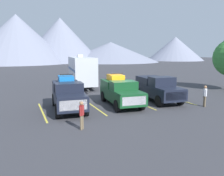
% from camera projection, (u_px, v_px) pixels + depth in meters
% --- Properties ---
extents(ground_plane, '(240.00, 240.00, 0.00)m').
position_uv_depth(ground_plane, '(117.00, 105.00, 18.10)').
color(ground_plane, '#38383D').
extents(pickup_truck_a, '(2.54, 5.41, 2.56)m').
position_uv_depth(pickup_truck_a, '(68.00, 94.00, 16.38)').
color(pickup_truck_a, black).
rests_on(pickup_truck_a, ground).
extents(pickup_truck_b, '(2.59, 5.49, 2.49)m').
position_uv_depth(pickup_truck_b, '(120.00, 91.00, 17.95)').
color(pickup_truck_b, '#144723').
rests_on(pickup_truck_b, ground).
extents(pickup_truck_c, '(2.59, 5.49, 2.16)m').
position_uv_depth(pickup_truck_c, '(158.00, 88.00, 19.38)').
color(pickup_truck_c, black).
rests_on(pickup_truck_c, ground).
extents(lot_stripe_a, '(0.12, 5.50, 0.01)m').
position_uv_depth(lot_stripe_a, '(42.00, 112.00, 15.94)').
color(lot_stripe_a, gold).
rests_on(lot_stripe_a, ground).
extents(lot_stripe_b, '(0.12, 5.50, 0.01)m').
position_uv_depth(lot_stripe_b, '(94.00, 107.00, 17.42)').
color(lot_stripe_b, gold).
rests_on(lot_stripe_b, ground).
extents(lot_stripe_c, '(0.12, 5.50, 0.01)m').
position_uv_depth(lot_stripe_c, '(138.00, 102.00, 18.90)').
color(lot_stripe_c, gold).
rests_on(lot_stripe_c, ground).
extents(lot_stripe_d, '(0.12, 5.50, 0.01)m').
position_uv_depth(lot_stripe_d, '(175.00, 99.00, 20.38)').
color(lot_stripe_d, gold).
rests_on(lot_stripe_d, ground).
extents(camper_trailer_a, '(3.25, 8.61, 3.86)m').
position_uv_depth(camper_trailer_a, '(82.00, 70.00, 26.59)').
color(camper_trailer_a, silver).
rests_on(camper_trailer_a, ground).
extents(person_a, '(0.29, 0.29, 1.57)m').
position_uv_depth(person_a, '(82.00, 113.00, 12.22)').
color(person_a, '#726047').
rests_on(person_a, ground).
extents(person_b, '(0.27, 0.35, 1.65)m').
position_uv_depth(person_b, '(205.00, 95.00, 17.31)').
color(person_b, '#726047').
rests_on(person_b, ground).
extents(mountain_ridge, '(152.04, 42.80, 17.37)m').
position_uv_depth(mountain_ridge, '(27.00, 44.00, 80.52)').
color(mountain_ridge, gray).
rests_on(mountain_ridge, ground).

